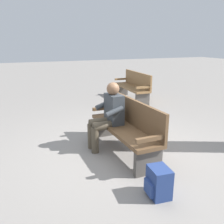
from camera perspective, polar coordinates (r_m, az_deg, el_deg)
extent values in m
plane|color=gray|center=(4.24, 2.60, -9.36)|extent=(40.00, 40.00, 0.00)
cube|color=brown|center=(4.08, 2.68, -4.04)|extent=(1.81, 0.52, 0.06)
cube|color=brown|center=(4.09, 5.42, -0.25)|extent=(1.80, 0.09, 0.45)
cube|color=brown|center=(3.34, 9.29, -6.25)|extent=(0.07, 0.48, 0.06)
cube|color=brown|center=(4.77, -1.87, 0.92)|extent=(0.07, 0.48, 0.06)
cube|color=#4C4742|center=(3.54, 8.55, -11.59)|extent=(0.09, 0.43, 0.39)
cube|color=#4C4742|center=(4.84, -1.61, -3.51)|extent=(0.09, 0.43, 0.39)
cube|color=#33383D|center=(4.20, 0.48, 0.75)|extent=(0.41, 0.23, 0.52)
sphere|color=brown|center=(4.11, 0.23, 5.55)|extent=(0.22, 0.22, 0.22)
cylinder|color=#4C4233|center=(4.10, -1.63, -3.22)|extent=(0.16, 0.42, 0.15)
cylinder|color=#4C4233|center=(4.28, -2.65, -2.39)|extent=(0.16, 0.42, 0.15)
cylinder|color=#4C4233|center=(4.13, -4.04, -6.71)|extent=(0.13, 0.13, 0.45)
cylinder|color=#4C4233|center=(4.30, -4.96, -5.74)|extent=(0.13, 0.13, 0.45)
cylinder|color=#33383D|center=(3.94, 0.60, 0.09)|extent=(0.10, 0.32, 0.18)
cylinder|color=#33383D|center=(4.36, -2.02, 1.71)|extent=(0.10, 0.32, 0.18)
cube|color=navy|center=(3.12, 11.10, -16.00)|extent=(0.32, 0.26, 0.38)
cube|color=navy|center=(3.09, 8.73, -17.38)|extent=(0.21, 0.06, 0.17)
cube|color=olive|center=(7.78, 4.59, 5.84)|extent=(1.82, 0.56, 0.06)
cube|color=olive|center=(7.83, 6.08, 7.76)|extent=(1.80, 0.13, 0.45)
cube|color=olive|center=(7.00, 7.52, 5.81)|extent=(0.08, 0.48, 0.06)
cube|color=olive|center=(8.52, 2.22, 7.83)|extent=(0.08, 0.48, 0.06)
cube|color=#4C4742|center=(7.12, 7.23, 2.92)|extent=(0.10, 0.44, 0.39)
cube|color=#4C4742|center=(8.54, 2.32, 5.30)|extent=(0.10, 0.44, 0.39)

